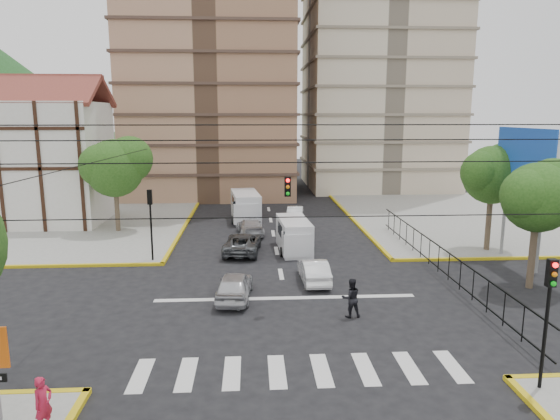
{
  "coord_description": "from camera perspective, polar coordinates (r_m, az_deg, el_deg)",
  "views": [
    {
      "loc": [
        -1.64,
        -22.36,
        9.02
      ],
      "look_at": [
        -0.13,
        3.73,
        4.0
      ],
      "focal_mm": 32.0,
      "sensor_mm": 36.0,
      "label": 1
    }
  ],
  "objects": [
    {
      "name": "car_grey_mid_left",
      "position": [
        33.11,
        -4.3,
        -3.77
      ],
      "size": [
        2.66,
        4.98,
        1.33
      ],
      "primitive_type": "imported",
      "rotation": [
        0.0,
        0.0,
        3.05
      ],
      "color": "#515458",
      "rests_on": "ground"
    },
    {
      "name": "tree_park_a",
      "position": [
        28.75,
        27.54,
        1.62
      ],
      "size": [
        4.41,
        3.6,
        6.83
      ],
      "color": "#473828",
      "rests_on": "ground"
    },
    {
      "name": "traffic_light_hanging",
      "position": [
        20.62,
        1.28,
        2.17
      ],
      "size": [
        18.0,
        9.12,
        0.92
      ],
      "color": "black",
      "rests_on": "ground"
    },
    {
      "name": "park_fence",
      "position": [
        30.26,
        17.57,
        -6.99
      ],
      "size": [
        0.1,
        22.5,
        1.66
      ],
      "primitive_type": null,
      "color": "black",
      "rests_on": "ground"
    },
    {
      "name": "ground",
      "position": [
        24.16,
        0.83,
        -11.05
      ],
      "size": [
        160.0,
        160.0,
        0.0
      ],
      "primitive_type": "plane",
      "color": "black",
      "rests_on": "ground"
    },
    {
      "name": "car_silver_rear_left",
      "position": [
        38.02,
        -3.38,
        -1.9
      ],
      "size": [
        2.24,
        4.49,
        1.25
      ],
      "primitive_type": "imported",
      "rotation": [
        0.0,
        0.0,
        3.26
      ],
      "color": "silver",
      "rests_on": "ground"
    },
    {
      "name": "traffic_light_se",
      "position": [
        18.33,
        28.33,
        -9.29
      ],
      "size": [
        0.28,
        0.22,
        4.4
      ],
      "color": "black",
      "rests_on": "ground"
    },
    {
      "name": "tudor_building",
      "position": [
        45.93,
        -25.62,
        5.11
      ],
      "size": [
        10.8,
        8.05,
        12.23
      ],
      "color": "silver",
      "rests_on": "ground"
    },
    {
      "name": "sidewalk_nw",
      "position": [
        47.02,
        -26.23,
        -1.22
      ],
      "size": [
        26.0,
        26.0,
        0.15
      ],
      "primitive_type": "cube",
      "color": "gray",
      "rests_on": "ground"
    },
    {
      "name": "van_left_lane",
      "position": [
        42.81,
        -3.96,
        0.31
      ],
      "size": [
        2.71,
        5.61,
        2.43
      ],
      "rotation": [
        0.0,
        0.0,
        0.12
      ],
      "color": "silver",
      "rests_on": "ground"
    },
    {
      "name": "pedestrian_sw_corner",
      "position": [
        16.55,
        -25.44,
        -19.39
      ],
      "size": [
        0.63,
        0.71,
        1.63
      ],
      "primitive_type": "imported",
      "rotation": [
        0.0,
        0.0,
        1.08
      ],
      "color": "#BB1C3C",
      "rests_on": "sidewalk_sw"
    },
    {
      "name": "tree_park_c",
      "position": [
        35.28,
        23.23,
        4.0
      ],
      "size": [
        4.65,
        3.8,
        7.25
      ],
      "color": "#473828",
      "rests_on": "ground"
    },
    {
      "name": "van_right_lane",
      "position": [
        33.24,
        1.64,
        -3.03
      ],
      "size": [
        2.18,
        4.84,
        2.13
      ],
      "rotation": [
        0.0,
        0.0,
        0.07
      ],
      "color": "silver",
      "rests_on": "ground"
    },
    {
      "name": "traffic_light_nw",
      "position": [
        31.34,
        -14.59,
        -0.34
      ],
      "size": [
        0.28,
        0.22,
        4.4
      ],
      "color": "black",
      "rests_on": "ground"
    },
    {
      "name": "billboard",
      "position": [
        32.74,
        26.22,
        4.46
      ],
      "size": [
        0.36,
        6.2,
        8.1
      ],
      "color": "slate",
      "rests_on": "ground"
    },
    {
      "name": "crosswalk_stripes",
      "position": [
        18.75,
        2.22,
        -17.88
      ],
      "size": [
        12.0,
        2.4,
        0.01
      ],
      "primitive_type": "cube",
      "color": "silver",
      "rests_on": "ground"
    },
    {
      "name": "pedestrian_crosswalk",
      "position": [
        22.99,
        8.11,
        -9.91
      ],
      "size": [
        0.96,
        0.79,
        1.81
      ],
      "primitive_type": "imported",
      "rotation": [
        0.0,
        0.0,
        3.26
      ],
      "color": "black",
      "rests_on": "ground"
    },
    {
      "name": "sidewalk_ne",
      "position": [
        48.4,
        23.32,
        -0.67
      ],
      "size": [
        26.0,
        26.0,
        0.15
      ],
      "primitive_type": "cube",
      "color": "gray",
      "rests_on": "ground"
    },
    {
      "name": "stop_line",
      "position": [
        25.28,
        0.63,
        -10.02
      ],
      "size": [
        13.0,
        0.4,
        0.01
      ],
      "primitive_type": "cube",
      "color": "silver",
      "rests_on": "ground"
    },
    {
      "name": "car_white_front_right",
      "position": [
        27.46,
        3.89,
        -6.92
      ],
      "size": [
        1.49,
        3.94,
        1.29
      ],
      "primitive_type": "imported",
      "rotation": [
        0.0,
        0.0,
        3.17
      ],
      "color": "white",
      "rests_on": "ground"
    },
    {
      "name": "tree_tudor",
      "position": [
        39.9,
        -18.27,
        4.86
      ],
      "size": [
        5.39,
        4.4,
        7.43
      ],
      "color": "#473828",
      "rests_on": "ground"
    },
    {
      "name": "car_white_rear_right",
      "position": [
        43.21,
        1.77,
        -0.33
      ],
      "size": [
        1.83,
        3.96,
        1.26
      ],
      "primitive_type": "imported",
      "rotation": [
        0.0,
        0.0,
        3.01
      ],
      "color": "silver",
      "rests_on": "ground"
    },
    {
      "name": "car_silver_front_left",
      "position": [
        25.06,
        -5.22,
        -8.59
      ],
      "size": [
        1.97,
        4.18,
        1.38
      ],
      "primitive_type": "imported",
      "rotation": [
        0.0,
        0.0,
        3.06
      ],
      "color": "silver",
      "rests_on": "ground"
    },
    {
      "name": "car_darkgrey_mid_right",
      "position": [
        38.67,
        1.4,
        -1.49
      ],
      "size": [
        2.19,
        4.51,
        1.48
      ],
      "primitive_type": "imported",
      "rotation": [
        0.0,
        0.0,
        3.24
      ],
      "color": "#27282A",
      "rests_on": "ground"
    }
  ]
}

